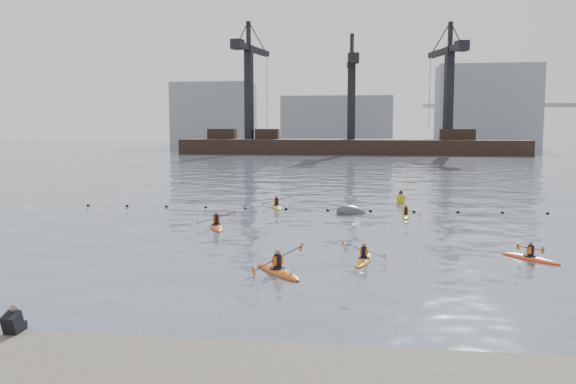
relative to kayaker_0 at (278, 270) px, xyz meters
name	(u,v)px	position (x,y,z in m)	size (l,w,h in m)	color
ground	(256,298)	(-0.18, -3.79, -0.11)	(400.00, 400.00, 0.00)	#333B4A
float_line	(307,210)	(-0.68, 18.74, -0.08)	(33.24, 0.73, 0.24)	black
barge_pier	(350,145)	(-0.41, 106.20, 1.79)	(72.00, 19.30, 29.50)	black
skyline	(364,114)	(2.05, 146.48, 9.14)	(141.00, 28.00, 22.00)	gray
kayaker_0	(278,270)	(0.00, 0.00, 0.00)	(2.62, 3.23, 1.29)	#CB4F13
kayaker_1	(364,259)	(3.49, 2.60, -0.02)	(2.02, 3.04, 1.03)	orange
kayaker_2	(216,226)	(-5.24, 10.51, 0.00)	(2.26, 3.48, 1.18)	red
kayaker_3	(406,215)	(6.13, 16.38, -0.02)	(1.95, 2.86, 1.07)	#F2AA1C
kayaker_4	(530,257)	(10.93, 3.97, -0.02)	(2.44, 2.61, 0.98)	#EB4216
kayaker_5	(276,206)	(-3.05, 19.76, -0.01)	(2.15, 3.28, 1.09)	gold
mooring_buoy	(352,213)	(2.52, 17.44, -0.11)	(2.21, 1.31, 1.11)	#373A3C
nav_buoy	(401,198)	(6.17, 23.79, 0.25)	(0.65, 0.65, 1.18)	gold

